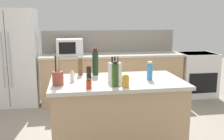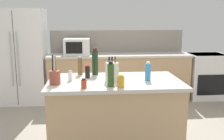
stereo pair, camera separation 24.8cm
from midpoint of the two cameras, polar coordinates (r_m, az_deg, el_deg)
The scene contains 16 objects.
back_counter_run at distance 5.33m, azimuth 2.84°, elevation -1.52°, with size 2.82×0.66×0.94m.
wall_backsplash at distance 5.53m, azimuth 2.47°, elevation 6.29°, with size 2.78×0.03×0.46m, color gray.
kitchen_island at distance 3.20m, azimuth 2.80°, elevation -10.39°, with size 1.54×0.89×0.94m.
refrigerator at distance 5.39m, azimuth -18.12°, elevation 2.84°, with size 0.98×0.75×1.82m.
range_oven at distance 5.86m, azimuth 20.87°, elevation -1.12°, with size 0.76×0.65×0.92m.
microwave at distance 5.17m, azimuth -6.29°, elevation 5.07°, with size 0.50×0.39×0.31m.
knife_block at distance 2.96m, azimuth 2.41°, elevation -0.44°, with size 0.15×0.12×0.29m.
utensil_crock at distance 2.89m, azimuth -9.96°, elevation -1.51°, with size 0.12×0.12×0.32m.
salt_shaker at distance 3.03m, azimuth -6.79°, elevation -1.32°, with size 0.05×0.05×0.12m.
honey_jar at distance 2.73m, azimuth 4.56°, elevation -2.51°, with size 0.08×0.08×0.14m.
spice_jar_paprika at distance 2.70m, azimuth -3.54°, elevation -3.02°, with size 0.06×0.06×0.10m.
pepper_grinder at distance 3.34m, azimuth -4.86°, elevation 0.86°, with size 0.06×0.06×0.24m.
soy_sauce_bottle at distance 3.15m, azimuth -3.11°, elevation -0.43°, with size 0.06×0.06×0.16m.
wine_bottle at distance 3.32m, azimuth -1.58°, elevation 1.70°, with size 0.08×0.08×0.34m.
olive_oil_bottle at distance 2.74m, azimuth 2.32°, elevation -1.06°, with size 0.07×0.07×0.27m.
dish_soap_bottle at distance 3.06m, azimuth 10.12°, elevation -0.40°, with size 0.07×0.07×0.22m.
Camera 2 is at (-0.29, -2.96, 1.66)m, focal length 42.00 mm.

